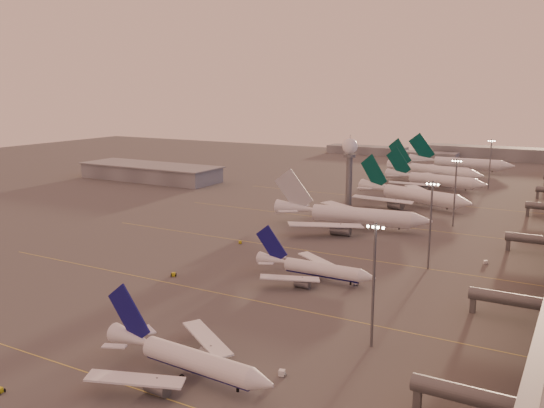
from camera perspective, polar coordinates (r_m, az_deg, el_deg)
The scene contains 23 objects.
ground at distance 145.94m, azimuth -12.44°, elevation -8.82°, with size 700.00×700.00×0.00m, color #4D4B4B.
taxiway_markings at distance 176.45m, azimuth 7.35°, elevation -5.07°, with size 180.00×185.25×0.02m.
hangar at distance 324.73m, azimuth -11.97°, elevation 3.12°, with size 82.00×27.00×8.50m.
radar_tower at distance 239.73m, azimuth 7.69°, elevation 4.40°, with size 6.40×6.40×31.10m.
mast_a at distance 112.95m, azimuth 10.04°, elevation -7.39°, with size 3.60×0.56×25.00m.
mast_b at distance 164.76m, azimuth 15.43°, elevation -1.65°, with size 3.60×0.56×25.00m.
mast_c at distance 218.55m, azimuth 17.68°, elevation 1.38°, with size 3.60×0.56×25.00m.
mast_d at distance 306.72m, azimuth 20.80°, elevation 3.92°, with size 3.60×0.56×25.00m.
distant_horizon at distance 438.25m, azimuth 17.36°, elevation 4.89°, with size 165.00×37.50×9.00m.
narrowbody_near at distance 105.21m, azimuth -8.48°, elevation -15.18°, with size 36.96×29.46×14.43m.
narrowbody_mid at distance 152.56m, azimuth 4.20°, elevation -6.59°, with size 34.40×27.49×13.45m.
widebody_white at distance 209.39m, azimuth 7.85°, elevation -1.45°, with size 58.37×46.53×20.56m.
greentail_a at distance 253.89m, azimuth 13.78°, elevation 0.61°, with size 54.52×43.29×20.62m.
greentail_b at distance 299.85m, azimuth 15.82°, elevation 2.10°, with size 53.71×42.98×19.70m.
greentail_c at distance 329.28m, azimuth 15.72°, elevation 2.96°, with size 57.72×45.90×21.65m.
greentail_d at distance 365.01m, azimuth 18.14°, elevation 3.65°, with size 62.60×50.60×22.75m.
gsv_catering_a at distance 104.79m, azimuth 1.11°, elevation -15.65°, with size 5.61×3.47×4.28m.
gsv_tug_mid at distance 158.25m, azimuth -9.73°, elevation -6.91°, with size 3.55×3.89×0.95m.
gsv_truck_b at distance 150.82m, azimuth 8.47°, elevation -7.52°, with size 6.05×3.35×2.31m.
gsv_truck_c at distance 187.95m, azimuth -3.07°, elevation -3.65°, with size 4.78×4.35×1.93m.
gsv_catering_b at distance 177.32m, azimuth 20.50°, elevation -4.97°, with size 5.28×3.97×3.96m.
gsv_tug_far at distance 220.05m, azimuth 9.60°, elevation -1.70°, with size 3.43×3.79×0.93m.
gsv_tug_hangar at distance 260.96m, azimuth 17.35°, elevation -0.01°, with size 3.37×2.40×0.88m.
Camera 1 is at (92.46, -101.33, 49.81)m, focal length 38.00 mm.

